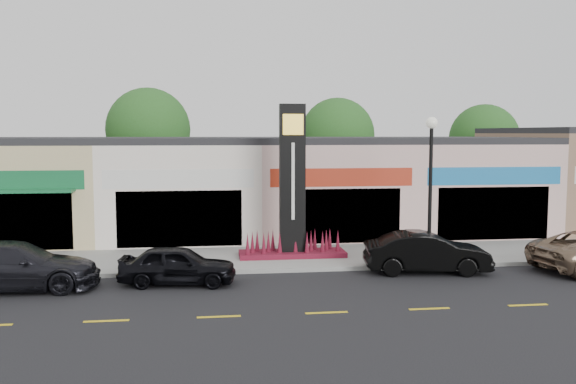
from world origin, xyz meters
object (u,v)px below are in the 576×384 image
(car_black_sedan, at_px, (178,265))
(car_black_conv, at_px, (427,253))
(lamp_east_near, at_px, (431,174))
(car_dark_sedan, at_px, (14,266))
(pylon_sign, at_px, (292,203))

(car_black_sedan, bearing_deg, car_black_conv, -79.58)
(lamp_east_near, relative_size, car_black_sedan, 1.42)
(lamp_east_near, height_order, car_dark_sedan, lamp_east_near)
(lamp_east_near, distance_m, car_black_sedan, 9.86)
(car_dark_sedan, height_order, car_black_sedan, car_dark_sedan)
(pylon_sign, height_order, car_black_sedan, pylon_sign)
(car_black_sedan, bearing_deg, pylon_sign, -45.15)
(pylon_sign, distance_m, car_black_sedan, 5.71)
(lamp_east_near, xyz_separation_m, car_black_conv, (-0.49, -1.10, -2.74))
(lamp_east_near, bearing_deg, pylon_sign, 161.25)
(lamp_east_near, bearing_deg, car_black_conv, -113.91)
(lamp_east_near, relative_size, car_black_conv, 1.23)
(car_black_conv, bearing_deg, lamp_east_near, -16.34)
(lamp_east_near, height_order, car_black_conv, lamp_east_near)
(car_black_conv, bearing_deg, car_black_sedan, 101.48)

